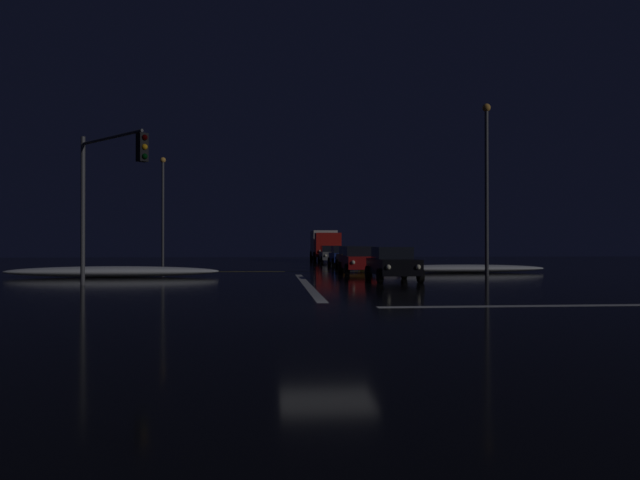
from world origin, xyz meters
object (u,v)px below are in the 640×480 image
(sedan_orange, at_px, (353,257))
(traffic_signal_nw, at_px, (107,179))
(sedan_red, at_px, (359,260))
(box_truck, at_px, (325,244))
(sedan_gray, at_px, (330,254))
(sedan_black, at_px, (393,263))
(streetlamp_left_far, at_px, (163,203))
(sedan_blue, at_px, (343,256))
(streetlamp_right_near, at_px, (487,177))

(sedan_orange, bearing_deg, traffic_signal_nw, -128.33)
(traffic_signal_nw, bearing_deg, sedan_orange, 51.67)
(sedan_red, relative_size, sedan_orange, 1.00)
(box_truck, bearing_deg, sedan_gray, -90.86)
(sedan_black, xyz_separation_m, sedan_red, (-0.59, 6.42, 0.00))
(sedan_orange, bearing_deg, sedan_gray, 90.96)
(box_truck, distance_m, streetlamp_left_far, 18.63)
(sedan_red, xyz_separation_m, box_truck, (0.34, 25.05, 0.91))
(sedan_red, height_order, sedan_blue, same)
(sedan_orange, relative_size, streetlamp_right_near, 0.47)
(sedan_orange, xyz_separation_m, traffic_signal_nw, (-11.97, -15.15, 3.48))
(sedan_orange, distance_m, streetlamp_left_far, 16.37)
(sedan_gray, distance_m, streetlamp_left_far, 15.34)
(sedan_red, xyz_separation_m, streetlamp_left_far, (-13.55, 13.08, 4.15))
(box_truck, xyz_separation_m, streetlamp_right_near, (6.12, -27.97, 3.61))
(streetlamp_left_far, bearing_deg, streetlamp_right_near, -38.64)
(sedan_orange, xyz_separation_m, streetlamp_right_near, (6.01, -8.61, 4.52))
(sedan_red, distance_m, box_truck, 25.07)
(sedan_orange, distance_m, sedan_gray, 12.65)
(streetlamp_left_far, xyz_separation_m, streetlamp_right_near, (20.01, -16.00, 0.36))
(sedan_blue, relative_size, sedan_gray, 1.00)
(sedan_gray, bearing_deg, streetlamp_left_far, -159.13)
(sedan_black, relative_size, sedan_gray, 1.00)
(sedan_blue, bearing_deg, streetlamp_left_far, 174.66)
(sedan_black, relative_size, traffic_signal_nw, 0.70)
(sedan_black, xyz_separation_m, sedan_blue, (-0.07, 18.19, 0.00))
(sedan_black, height_order, sedan_red, same)
(streetlamp_right_near, bearing_deg, sedan_blue, 112.02)
(sedan_black, height_order, sedan_gray, same)
(sedan_orange, distance_m, sedan_blue, 6.07)
(streetlamp_right_near, bearing_deg, sedan_orange, 124.89)
(traffic_signal_nw, xyz_separation_m, streetlamp_left_far, (-2.03, 22.53, 0.67))
(sedan_red, distance_m, traffic_signal_nw, 15.31)
(streetlamp_left_far, bearing_deg, box_truck, 40.74)
(sedan_black, height_order, sedan_blue, same)
(sedan_black, distance_m, sedan_orange, 12.11)
(sedan_black, bearing_deg, sedan_orange, 90.64)
(sedan_gray, bearing_deg, box_truck, 89.14)
(sedan_gray, bearing_deg, sedan_orange, -89.04)
(sedan_orange, xyz_separation_m, streetlamp_left_far, (-14.01, 7.39, 4.15))
(sedan_gray, bearing_deg, sedan_red, -90.75)
(sedan_orange, xyz_separation_m, sedan_gray, (-0.21, 12.65, 0.00))
(streetlamp_right_near, bearing_deg, sedan_red, 155.66)
(sedan_gray, distance_m, traffic_signal_nw, 30.38)
(sedan_gray, relative_size, traffic_signal_nw, 0.70)
(sedan_blue, xyz_separation_m, box_truck, (-0.18, 13.29, 0.91))
(sedan_blue, bearing_deg, box_truck, 90.78)
(sedan_blue, relative_size, streetlamp_left_far, 0.51)
(sedan_red, height_order, streetlamp_right_near, streetlamp_right_near)
(sedan_blue, distance_m, box_truck, 13.32)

